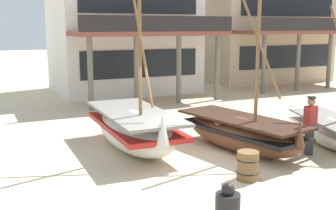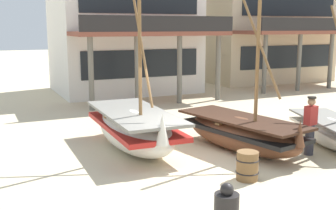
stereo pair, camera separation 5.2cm
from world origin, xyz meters
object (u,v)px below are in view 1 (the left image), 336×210
at_px(fishing_boat_centre_large, 135,128).
at_px(wooden_barrel, 248,166).
at_px(fisherman_by_hull, 310,126).
at_px(harbor_building_main, 123,31).
at_px(fishing_boat_far_right, 330,130).
at_px(harbor_building_annex, 256,7).
at_px(fishing_boat_near_left, 241,132).

bearing_deg(fishing_boat_centre_large, wooden_barrel, -66.52).
bearing_deg(fisherman_by_hull, harbor_building_main, 93.07).
distance_m(wooden_barrel, harbor_building_main, 15.29).
relative_size(fishing_boat_centre_large, fisherman_by_hull, 3.19).
relative_size(fishing_boat_centre_large, wooden_barrel, 7.67).
bearing_deg(fishing_boat_far_right, wooden_barrel, -161.38).
relative_size(fishing_boat_centre_large, harbor_building_main, 0.65).
height_order(fishing_boat_centre_large, harbor_building_annex, harbor_building_annex).
distance_m(fishing_boat_far_right, wooden_barrel, 4.27).
xyz_separation_m(fisherman_by_hull, harbor_building_main, (-0.75, 13.91, 2.52)).
bearing_deg(fisherman_by_hull, fishing_boat_far_right, 18.71).
relative_size(fisherman_by_hull, wooden_barrel, 2.41).
distance_m(fisherman_by_hull, wooden_barrel, 2.98).
bearing_deg(harbor_building_annex, fishing_boat_near_left, -127.45).
distance_m(fisherman_by_hull, harbor_building_main, 14.16).
bearing_deg(harbor_building_main, harbor_building_annex, 8.53).
height_order(fishing_boat_near_left, fishing_boat_far_right, fishing_boat_near_left).
bearing_deg(harbor_building_main, fisherman_by_hull, -86.93).
bearing_deg(fisherman_by_hull, harbor_building_annex, 58.61).
height_order(fishing_boat_near_left, fisherman_by_hull, fishing_boat_near_left).
bearing_deg(wooden_barrel, fishing_boat_centre_large, 113.48).
bearing_deg(fishing_boat_near_left, fishing_boat_far_right, -14.27).
bearing_deg(harbor_building_annex, fisherman_by_hull, -121.39).
relative_size(fishing_boat_near_left, fishing_boat_centre_large, 0.92).
xyz_separation_m(fishing_boat_near_left, harbor_building_annex, (10.96, 14.30, 4.38)).
relative_size(harbor_building_main, harbor_building_annex, 0.84).
bearing_deg(fishing_boat_centre_large, fishing_boat_far_right, -21.32).
bearing_deg(harbor_building_main, wooden_barrel, -97.83).
height_order(fishing_boat_near_left, harbor_building_annex, harbor_building_annex).
xyz_separation_m(fishing_boat_near_left, harbor_building_main, (0.79, 12.78, 2.79)).
bearing_deg(fishing_boat_centre_large, fishing_boat_near_left, -27.74).
bearing_deg(fishing_boat_near_left, harbor_building_main, 86.47).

